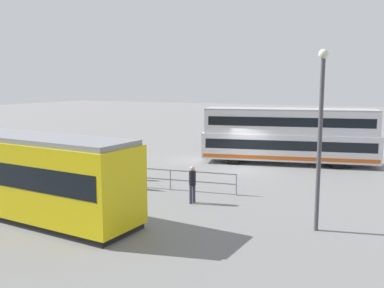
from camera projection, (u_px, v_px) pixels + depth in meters
name	position (u px, v px, depth m)	size (l,w,h in m)	color
ground_plane	(244.00, 169.00, 27.22)	(160.00, 160.00, 0.00)	gray
double_decker_bus	(288.00, 136.00, 28.77)	(11.88, 5.03, 3.79)	white
tram_yellow	(14.00, 172.00, 17.85)	(12.20, 3.47, 3.43)	yellow
pedestrian_near_railing	(123.00, 162.00, 24.23)	(0.41, 0.41, 1.75)	#33384C
pedestrian_crossing	(192.00, 182.00, 19.43)	(0.40, 0.40, 1.75)	#33384C
pedestrian_railing	(170.00, 176.00, 21.86)	(6.96, 0.99, 1.08)	gray
info_sign	(108.00, 158.00, 22.27)	(1.23, 0.18, 2.25)	slate
street_lamp	(320.00, 127.00, 15.40)	(0.36, 0.36, 6.72)	#4C4C51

